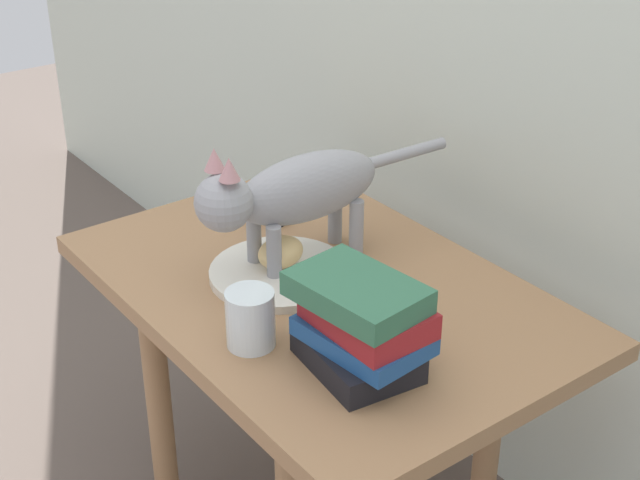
% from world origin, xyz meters
% --- Properties ---
extents(side_table, '(0.81, 0.54, 0.52)m').
position_xyz_m(side_table, '(0.00, 0.00, 0.45)').
color(side_table, '#9E724C').
rests_on(side_table, ground).
extents(plate, '(0.23, 0.23, 0.01)m').
position_xyz_m(plate, '(-0.06, -0.04, 0.53)').
color(plate, silver).
rests_on(plate, side_table).
extents(bread_roll, '(0.07, 0.09, 0.05)m').
position_xyz_m(bread_roll, '(-0.07, -0.03, 0.56)').
color(bread_roll, '#E0BC7A').
rests_on(bread_roll, plate).
extents(cat, '(0.10, 0.48, 0.23)m').
position_xyz_m(cat, '(-0.08, 0.00, 0.66)').
color(cat, '#99999E').
rests_on(cat, side_table).
extents(book_stack, '(0.19, 0.14, 0.14)m').
position_xyz_m(book_stack, '(0.21, -0.09, 0.59)').
color(book_stack, black).
rests_on(book_stack, side_table).
extents(candle_jar, '(0.07, 0.07, 0.08)m').
position_xyz_m(candle_jar, '(0.07, -0.18, 0.56)').
color(candle_jar, silver).
rests_on(candle_jar, side_table).
extents(tv_remote, '(0.15, 0.11, 0.02)m').
position_xyz_m(tv_remote, '(-0.27, 0.05, 0.53)').
color(tv_remote, black).
rests_on(tv_remote, side_table).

